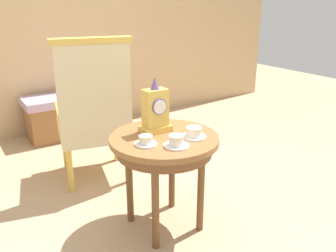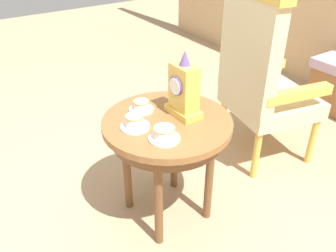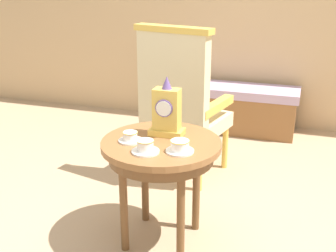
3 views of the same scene
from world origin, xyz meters
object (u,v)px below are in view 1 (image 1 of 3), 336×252
Objects in this scene: teacup_left at (146,141)px; mantel_clock at (155,110)px; teacup_right at (176,142)px; armchair at (94,110)px; window_bench at (78,113)px; teacup_center at (194,133)px; side_table at (164,148)px.

mantel_clock is at bearing 44.56° from teacup_left.
teacup_right is 0.13× the size of armchair.
armchair is (0.03, 0.86, -0.05)m from teacup_left.
window_bench is at bearing 81.97° from teacup_left.
teacup_center is (0.16, 0.06, 0.00)m from teacup_right.
teacup_right is 0.17m from teacup_center.
armchair is 1.04× the size of window_bench.
window_bench is (0.15, 2.11, -0.42)m from teacup_right.
teacup_right is 0.98× the size of teacup_center.
armchair is (-0.13, 0.71, -0.16)m from mantel_clock.
teacup_right is at bearing -41.01° from teacup_left.
teacup_left is 0.86m from armchair.
teacup_left is at bearing 138.99° from teacup_right.
mantel_clock is at bearing 90.17° from side_table.
teacup_right is at bearing -95.70° from mantel_clock.
mantel_clock reaches higher than side_table.
side_table is at bearing 19.43° from teacup_left.
teacup_center is at bearing 19.79° from teacup_right.
teacup_left is 0.38× the size of mantel_clock.
teacup_left is (-0.16, -0.06, 0.10)m from side_table.
teacup_right reaches higher than side_table.
teacup_left is 0.11× the size of armchair.
teacup_right reaches higher than teacup_left.
teacup_center is (0.29, -0.05, 0.00)m from teacup_left.
teacup_left is 0.25m from mantel_clock.
side_table is 1.97m from window_bench.
teacup_right reaches higher than window_bench.
armchair reaches higher than side_table.
teacup_right is at bearing -94.12° from window_bench.
side_table is 0.21m from teacup_center.
teacup_right is 0.98m from armchair.
mantel_clock is at bearing 84.30° from teacup_right.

